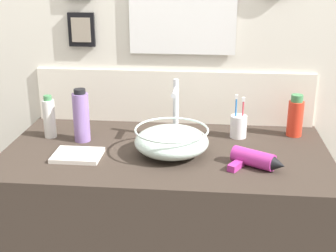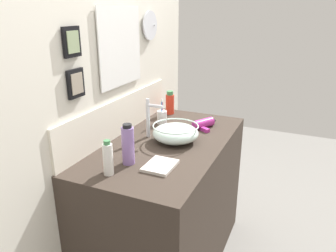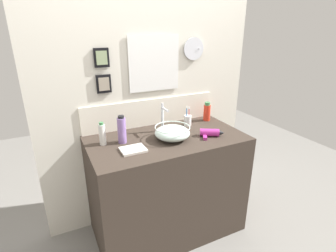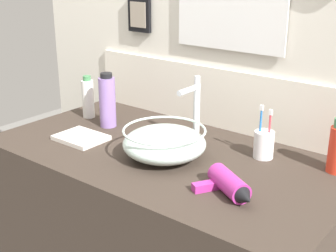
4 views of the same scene
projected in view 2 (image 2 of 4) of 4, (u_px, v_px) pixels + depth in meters
vanity_counter at (168, 205)px, 2.17m from camera, size 1.27×0.68×0.91m
back_panel at (114, 83)px, 2.04m from camera, size 1.98×0.09×2.50m
glass_bowl_sink at (176, 133)px, 2.00m from camera, size 0.28×0.28×0.11m
faucet at (150, 116)px, 2.04m from camera, size 0.02×0.12×0.25m
hair_drier at (205, 123)px, 2.25m from camera, size 0.21×0.15×0.06m
toothbrush_cup at (162, 117)px, 2.31m from camera, size 0.07×0.07×0.19m
soap_dispenser at (170, 103)px, 2.52m from camera, size 0.06×0.06×0.18m
spray_bottle at (128, 145)px, 1.70m from camera, size 0.07×0.07×0.22m
shampoo_bottle at (108, 159)px, 1.59m from camera, size 0.05×0.05×0.18m
hand_towel at (160, 166)px, 1.69m from camera, size 0.18×0.14×0.02m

